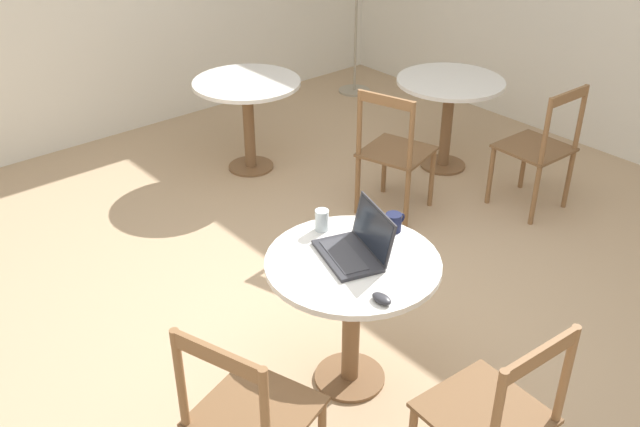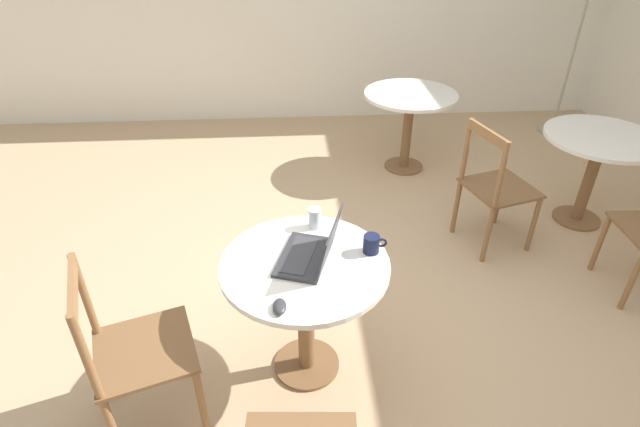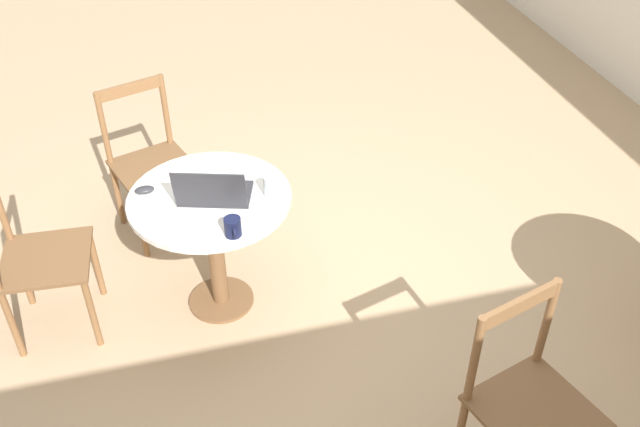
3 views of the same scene
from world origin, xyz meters
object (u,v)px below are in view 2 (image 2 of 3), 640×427
cafe_table_far (409,109)px  laptop (312,252)px  cafe_table_mid (598,154)px  drinking_glass (315,218)px  chair_near_left (134,352)px  chair_mid_left (495,188)px  cafe_table_near (305,286)px  mug (372,244)px  mouse (280,307)px

cafe_table_far → laptop: laptop is taller
cafe_table_mid → drinking_glass: drinking_glass is taller
laptop → drinking_glass: laptop is taller
chair_near_left → chair_mid_left: size_ratio=1.00×
cafe_table_far → chair_mid_left: size_ratio=0.88×
laptop → cafe_table_near: bearing=-149.2°
cafe_table_far → chair_near_left: (-1.84, -2.60, -0.12)m
chair_mid_left → cafe_table_near: bearing=-142.1°
cafe_table_far → chair_near_left: chair_near_left is taller
chair_mid_left → laptop: (-1.36, -1.06, 0.32)m
chair_near_left → mug: chair_near_left is taller
cafe_table_mid → cafe_table_near: bearing=-149.3°
mouse → drinking_glass: drinking_glass is taller
mug → drinking_glass: drinking_glass is taller
cafe_table_near → mouse: (-0.12, -0.31, 0.16)m
cafe_table_mid → mouse: mouse is taller
chair_near_left → laptop: (0.84, 0.29, 0.32)m
cafe_table_near → cafe_table_mid: bearing=30.7°
mug → mouse: bearing=-140.3°
drinking_glass → laptop: bearing=-96.1°
chair_near_left → mouse: (0.68, -0.04, 0.28)m
cafe_table_mid → mouse: 2.89m
cafe_table_mid → cafe_table_far: (-1.21, 0.99, 0.00)m
cafe_table_far → mug: bearing=-107.3°
cafe_table_mid → chair_mid_left: 0.90m
drinking_glass → mouse: bearing=-107.0°
cafe_table_near → drinking_glass: size_ratio=7.52×
mug → drinking_glass: bearing=138.6°
chair_mid_left → mouse: bearing=-137.3°
cafe_table_near → mouse: mouse is taller
mouse → chair_mid_left: bearing=42.7°
cafe_table_near → mouse: bearing=-111.1°
chair_mid_left → laptop: size_ratio=2.23×
chair_mid_left → mug: (-1.06, -1.02, 0.32)m
cafe_table_near → mug: mug is taller
cafe_table_near → chair_near_left: chair_near_left is taller
cafe_table_near → cafe_table_far: same height
cafe_table_near → mug: size_ratio=6.94×
cafe_table_mid → laptop: (-2.21, -1.31, 0.20)m
cafe_table_far → chair_near_left: bearing=-125.3°
laptop → drinking_glass: 0.28m
cafe_table_near → laptop: (0.04, 0.02, 0.20)m
cafe_table_far → laptop: size_ratio=1.98×
drinking_glass → cafe_table_near: bearing=-102.5°
chair_mid_left → drinking_glass: size_ratio=8.50×
mug → drinking_glass: size_ratio=1.08×
mug → chair_mid_left: bearing=43.9°
cafe_table_far → cafe_table_near: bearing=-114.0°
chair_near_left → chair_mid_left: (2.20, 1.35, 0.00)m
laptop → mug: (0.30, 0.04, -0.00)m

